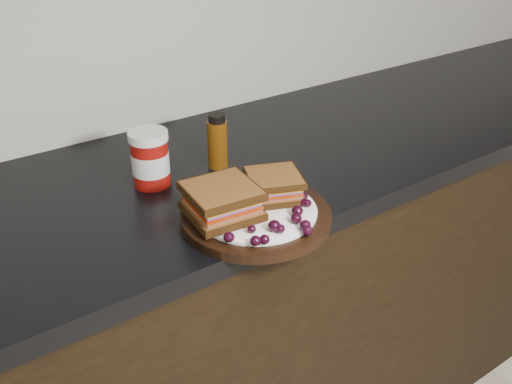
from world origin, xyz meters
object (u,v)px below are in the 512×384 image
Objects in this scene: condiment_jar at (150,159)px; oil_bottle at (217,141)px; plate at (256,216)px; sandwich_left at (222,201)px.

oil_bottle is (0.16, -0.01, 0.00)m from condiment_jar.
sandwich_left is at bearing 161.40° from plate.
oil_bottle reaches higher than condiment_jar.
sandwich_left reaches higher than plate.
plate is at bearing -104.61° from oil_bottle.
oil_bottle is at bearing 75.39° from plate.
sandwich_left is at bearing -80.95° from condiment_jar.
condiment_jar is (-0.03, 0.22, 0.01)m from sandwich_left.
plate is 2.30× the size of oil_bottle.
oil_bottle is at bearing 65.72° from sandwich_left.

